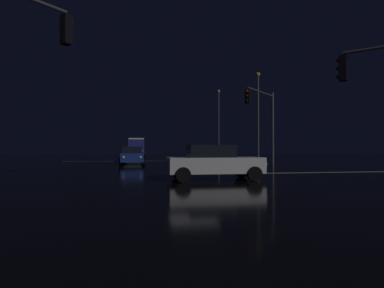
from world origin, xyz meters
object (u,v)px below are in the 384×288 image
object	(u,v)px
sedan_white_crossing	(214,162)
streetlamp_right_far	(219,119)
sedan_blue	(132,156)
sedan_gray	(134,154)
box_truck	(136,147)
streetlamp_right_near	(258,110)
sedan_green	(134,154)
traffic_signal_ne	(263,112)
sedan_silver	(133,153)

from	to	relation	value
sedan_white_crossing	streetlamp_right_far	size ratio (longest dim) A/B	0.43
sedan_blue	sedan_gray	xyz separation A→B (m)	(0.04, 5.77, 0.00)
sedan_gray	box_truck	bearing A→B (deg)	89.41
streetlamp_right_near	streetlamp_right_far	world-z (taller)	streetlamp_right_far
sedan_gray	streetlamp_right_near	xyz separation A→B (m)	(12.33, -2.49, 4.43)
sedan_gray	sedan_green	world-z (taller)	same
streetlamp_right_far	streetlamp_right_near	bearing A→B (deg)	-90.00
box_truck	streetlamp_right_far	distance (m)	14.43
box_truck	streetlamp_right_near	world-z (taller)	streetlamp_right_near
box_truck	sedan_white_crossing	xyz separation A→B (m)	(3.54, -39.51, -0.91)
sedan_gray	traffic_signal_ne	size ratio (longest dim) A/B	0.71
sedan_green	box_truck	size ratio (longest dim) A/B	0.52
traffic_signal_ne	streetlamp_right_far	world-z (taller)	streetlamp_right_far
sedan_gray	sedan_green	size ratio (longest dim) A/B	1.00
sedan_blue	box_truck	size ratio (longest dim) A/B	0.52
sedan_blue	box_truck	world-z (taller)	box_truck
sedan_white_crossing	streetlamp_right_near	xyz separation A→B (m)	(8.58, 16.82, 4.43)
sedan_gray	box_truck	world-z (taller)	box_truck
sedan_green	sedan_white_crossing	world-z (taller)	same
sedan_gray	sedan_silver	bearing A→B (deg)	90.74
sedan_green	sedan_white_crossing	bearing A→B (deg)	-81.56
sedan_white_crossing	box_truck	bearing A→B (deg)	95.12
sedan_blue	sedan_silver	distance (m)	17.97
traffic_signal_ne	streetlamp_right_near	bearing A→B (deg)	72.02
sedan_green	streetlamp_right_far	bearing A→B (deg)	32.46
sedan_silver	streetlamp_right_near	world-z (taller)	streetlamp_right_near
sedan_silver	streetlamp_right_near	xyz separation A→B (m)	(12.49, -14.69, 4.43)
sedan_gray	streetlamp_right_near	distance (m)	13.34
sedan_green	sedan_white_crossing	distance (m)	25.28
traffic_signal_ne	streetlamp_right_near	distance (m)	7.07
sedan_gray	sedan_white_crossing	bearing A→B (deg)	-79.01
sedan_silver	streetlamp_right_near	distance (m)	19.79
box_truck	streetlamp_right_far	size ratio (longest dim) A/B	0.82
sedan_silver	streetlamp_right_far	distance (m)	13.51
streetlamp_right_far	sedan_silver	bearing A→B (deg)	-174.03
sedan_green	traffic_signal_ne	bearing A→B (deg)	-55.69
sedan_green	box_truck	bearing A→B (deg)	89.34
streetlamp_right_far	sedan_blue	bearing A→B (deg)	-122.68
sedan_blue	sedan_green	size ratio (longest dim) A/B	1.00
sedan_silver	streetlamp_right_far	size ratio (longest dim) A/B	0.43
streetlamp_right_far	sedan_gray	bearing A→B (deg)	-132.38
traffic_signal_ne	sedan_green	bearing A→B (deg)	124.31
box_truck	traffic_signal_ne	xyz separation A→B (m)	(9.96, -29.35, 2.56)
sedan_blue	streetlamp_right_near	xyz separation A→B (m)	(12.37, 3.28, 4.43)
sedan_blue	sedan_green	xyz separation A→B (m)	(0.08, 11.46, 0.00)
sedan_blue	sedan_green	distance (m)	11.46
sedan_green	sedan_white_crossing	xyz separation A→B (m)	(3.71, -25.00, 0.00)
traffic_signal_ne	streetlamp_right_far	xyz separation A→B (m)	(2.16, 22.66, 1.52)
streetlamp_right_near	sedan_white_crossing	bearing A→B (deg)	-117.03
traffic_signal_ne	box_truck	bearing A→B (deg)	108.75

